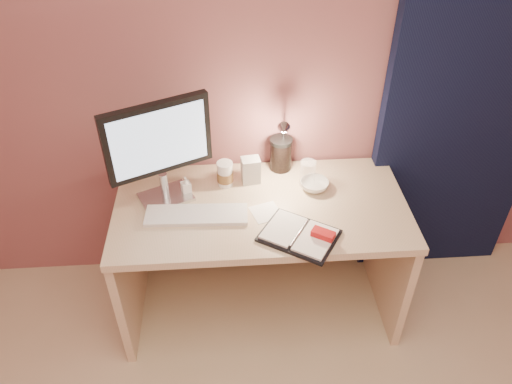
{
  "coord_description": "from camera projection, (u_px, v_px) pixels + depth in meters",
  "views": [
    {
      "loc": [
        -0.15,
        -0.43,
        2.26
      ],
      "look_at": [
        -0.03,
        1.33,
        0.85
      ],
      "focal_mm": 35.0,
      "sensor_mm": 36.0,
      "label": 1
    }
  ],
  "objects": [
    {
      "name": "clear_cup",
      "position": [
        308.0,
        173.0,
        2.46
      ],
      "size": [
        0.08,
        0.08,
        0.14
      ],
      "primitive_type": "cylinder",
      "color": "white",
      "rests_on": "desk"
    },
    {
      "name": "product_box",
      "position": [
        251.0,
        170.0,
        2.48
      ],
      "size": [
        0.1,
        0.08,
        0.14
      ],
      "primitive_type": "cube",
      "rotation": [
        0.0,
        0.0,
        0.13
      ],
      "color": "beige",
      "rests_on": "desk"
    },
    {
      "name": "desk_lamp",
      "position": [
        288.0,
        141.0,
        2.43
      ],
      "size": [
        0.09,
        0.21,
        0.34
      ],
      "rotation": [
        0.0,
        0.0,
        -0.13
      ],
      "color": "silver",
      "rests_on": "desk"
    },
    {
      "name": "monitor",
      "position": [
        158.0,
        145.0,
        2.22
      ],
      "size": [
        0.46,
        0.26,
        0.52
      ],
      "rotation": [
        0.0,
        0.0,
        0.43
      ],
      "color": "silver",
      "rests_on": "desk"
    },
    {
      "name": "bowl",
      "position": [
        314.0,
        185.0,
        2.46
      ],
      "size": [
        0.18,
        0.18,
        0.04
      ],
      "primitive_type": "imported",
      "rotation": [
        0.0,
        0.0,
        0.35
      ],
      "color": "silver",
      "rests_on": "desk"
    },
    {
      "name": "lotion_bottle",
      "position": [
        186.0,
        186.0,
        2.42
      ],
      "size": [
        0.06,
        0.06,
        0.1
      ],
      "primitive_type": "imported",
      "rotation": [
        0.0,
        0.0,
        0.34
      ],
      "color": "white",
      "rests_on": "desk"
    },
    {
      "name": "planner",
      "position": [
        301.0,
        235.0,
        2.2
      ],
      "size": [
        0.4,
        0.37,
        0.05
      ],
      "rotation": [
        0.0,
        0.0,
        -0.57
      ],
      "color": "black",
      "rests_on": "desk"
    },
    {
      "name": "dark_jar",
      "position": [
        281.0,
        155.0,
        2.57
      ],
      "size": [
        0.11,
        0.11,
        0.16
      ],
      "primitive_type": "cylinder",
      "color": "black",
      "rests_on": "desk"
    },
    {
      "name": "desk",
      "position": [
        260.0,
        229.0,
        2.58
      ],
      "size": [
        1.4,
        0.7,
        0.73
      ],
      "color": "beige",
      "rests_on": "ground"
    },
    {
      "name": "keyboard",
      "position": [
        197.0,
        215.0,
        2.31
      ],
      "size": [
        0.48,
        0.16,
        0.02
      ],
      "primitive_type": "cube",
      "rotation": [
        0.0,
        0.0,
        -0.04
      ],
      "color": "white",
      "rests_on": "desk"
    },
    {
      "name": "paper_a",
      "position": [
        266.0,
        212.0,
        2.33
      ],
      "size": [
        0.16,
        0.16,
        0.0
      ],
      "primitive_type": "cube",
      "rotation": [
        0.0,
        0.0,
        0.31
      ],
      "color": "white",
      "rests_on": "desk"
    },
    {
      "name": "coffee_cup",
      "position": [
        225.0,
        174.0,
        2.47
      ],
      "size": [
        0.08,
        0.08,
        0.13
      ],
      "color": "white",
      "rests_on": "desk"
    },
    {
      "name": "room",
      "position": [
        452.0,
        91.0,
        2.42
      ],
      "size": [
        3.5,
        3.5,
        3.5
      ],
      "color": "#C6B28E",
      "rests_on": "ground"
    }
  ]
}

